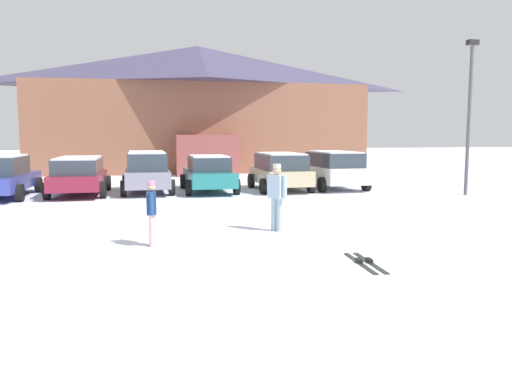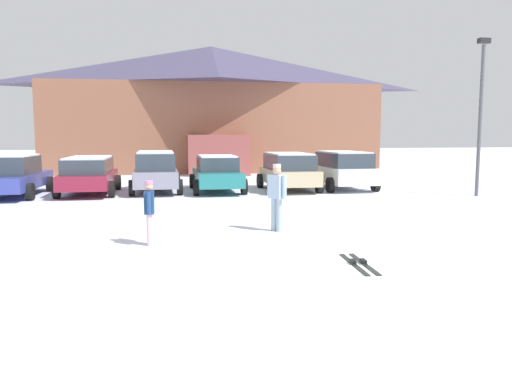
{
  "view_description": "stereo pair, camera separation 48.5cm",
  "coord_description": "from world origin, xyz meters",
  "px_view_note": "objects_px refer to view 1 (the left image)",
  "views": [
    {
      "loc": [
        -1.96,
        -6.08,
        2.37
      ],
      "look_at": [
        1.0,
        5.84,
        0.97
      ],
      "focal_mm": 35.0,
      "sensor_mm": 36.0,
      "label": 1
    },
    {
      "loc": [
        -1.48,
        -6.19,
        2.37
      ],
      "look_at": [
        1.0,
        5.84,
        0.97
      ],
      "focal_mm": 35.0,
      "sensor_mm": 36.0,
      "label": 2
    }
  ],
  "objects_px": {
    "ski_lodge": "(199,108)",
    "parked_white_suv": "(334,169)",
    "parked_grey_wagon": "(147,171)",
    "lamp_post": "(469,110)",
    "skier_adult_in_blue_parka": "(277,193)",
    "skier_teen_in_navy_coat": "(152,209)",
    "parked_blue_hatchback": "(2,176)",
    "pair_of_skis": "(365,262)",
    "parked_teal_hatchback": "(208,173)",
    "parked_beige_suv": "(280,170)",
    "parked_maroon_van": "(79,174)"
  },
  "relations": [
    {
      "from": "parked_teal_hatchback",
      "to": "skier_teen_in_navy_coat",
      "type": "height_order",
      "value": "parked_teal_hatchback"
    },
    {
      "from": "parked_white_suv",
      "to": "lamp_post",
      "type": "relative_size",
      "value": 0.67
    },
    {
      "from": "skier_teen_in_navy_coat",
      "to": "lamp_post",
      "type": "bearing_deg",
      "value": 27.17
    },
    {
      "from": "parked_grey_wagon",
      "to": "lamp_post",
      "type": "distance_m",
      "value": 13.15
    },
    {
      "from": "skier_adult_in_blue_parka",
      "to": "lamp_post",
      "type": "distance_m",
      "value": 11.16
    },
    {
      "from": "skier_teen_in_navy_coat",
      "to": "skier_adult_in_blue_parka",
      "type": "height_order",
      "value": "skier_adult_in_blue_parka"
    },
    {
      "from": "parked_teal_hatchback",
      "to": "pair_of_skis",
      "type": "bearing_deg",
      "value": -85.2
    },
    {
      "from": "parked_beige_suv",
      "to": "parked_white_suv",
      "type": "height_order",
      "value": "parked_white_suv"
    },
    {
      "from": "parked_beige_suv",
      "to": "skier_teen_in_navy_coat",
      "type": "xyz_separation_m",
      "value": [
        -5.79,
        -9.81,
        -0.08
      ]
    },
    {
      "from": "parked_teal_hatchback",
      "to": "pair_of_skis",
      "type": "height_order",
      "value": "parked_teal_hatchback"
    },
    {
      "from": "pair_of_skis",
      "to": "lamp_post",
      "type": "xyz_separation_m",
      "value": [
        8.73,
        8.87,
        3.35
      ]
    },
    {
      "from": "ski_lodge",
      "to": "parked_white_suv",
      "type": "relative_size",
      "value": 5.46
    },
    {
      "from": "parked_teal_hatchback",
      "to": "parked_white_suv",
      "type": "xyz_separation_m",
      "value": [
        5.57,
        -0.24,
        0.11
      ]
    },
    {
      "from": "parked_teal_hatchback",
      "to": "parked_beige_suv",
      "type": "height_order",
      "value": "parked_beige_suv"
    },
    {
      "from": "ski_lodge",
      "to": "parked_white_suv",
      "type": "xyz_separation_m",
      "value": [
        4.17,
        -13.89,
        -3.35
      ]
    },
    {
      "from": "parked_beige_suv",
      "to": "pair_of_skis",
      "type": "bearing_deg",
      "value": -99.33
    },
    {
      "from": "parked_teal_hatchback",
      "to": "ski_lodge",
      "type": "bearing_deg",
      "value": 84.18
    },
    {
      "from": "ski_lodge",
      "to": "parked_teal_hatchback",
      "type": "relative_size",
      "value": 4.79
    },
    {
      "from": "parked_white_suv",
      "to": "pair_of_skis",
      "type": "relative_size",
      "value": 2.56
    },
    {
      "from": "parked_blue_hatchback",
      "to": "parked_white_suv",
      "type": "xyz_separation_m",
      "value": [
        13.51,
        -0.06,
        0.08
      ]
    },
    {
      "from": "parked_beige_suv",
      "to": "parked_white_suv",
      "type": "distance_m",
      "value": 2.5
    },
    {
      "from": "skier_adult_in_blue_parka",
      "to": "pair_of_skis",
      "type": "bearing_deg",
      "value": -78.38
    },
    {
      "from": "parked_maroon_van",
      "to": "parked_white_suv",
      "type": "xyz_separation_m",
      "value": [
        10.75,
        -0.34,
        0.07
      ]
    },
    {
      "from": "ski_lodge",
      "to": "skier_teen_in_navy_coat",
      "type": "distance_m",
      "value": 24.34
    },
    {
      "from": "parked_grey_wagon",
      "to": "skier_teen_in_navy_coat",
      "type": "relative_size",
      "value": 3.03
    },
    {
      "from": "parked_teal_hatchback",
      "to": "pair_of_skis",
      "type": "xyz_separation_m",
      "value": [
        1.05,
        -12.53,
        -0.76
      ]
    },
    {
      "from": "ski_lodge",
      "to": "lamp_post",
      "type": "xyz_separation_m",
      "value": [
        8.4,
        -17.31,
        -0.88
      ]
    },
    {
      "from": "parked_grey_wagon",
      "to": "lamp_post",
      "type": "height_order",
      "value": "lamp_post"
    },
    {
      "from": "parked_blue_hatchback",
      "to": "parked_maroon_van",
      "type": "xyz_separation_m",
      "value": [
        2.76,
        0.28,
        0.01
      ]
    },
    {
      "from": "ski_lodge",
      "to": "parked_beige_suv",
      "type": "xyz_separation_m",
      "value": [
        1.68,
        -13.93,
        -3.37
      ]
    },
    {
      "from": "parked_blue_hatchback",
      "to": "pair_of_skis",
      "type": "distance_m",
      "value": 15.31
    },
    {
      "from": "parked_maroon_van",
      "to": "skier_teen_in_navy_coat",
      "type": "distance_m",
      "value": 10.48
    },
    {
      "from": "lamp_post",
      "to": "parked_beige_suv",
      "type": "bearing_deg",
      "value": 153.27
    },
    {
      "from": "parked_blue_hatchback",
      "to": "parked_maroon_van",
      "type": "height_order",
      "value": "parked_blue_hatchback"
    },
    {
      "from": "parked_white_suv",
      "to": "skier_adult_in_blue_parka",
      "type": "distance_m",
      "value": 10.29
    },
    {
      "from": "parked_beige_suv",
      "to": "parked_grey_wagon",
      "type": "bearing_deg",
      "value": 174.57
    },
    {
      "from": "parked_maroon_van",
      "to": "skier_adult_in_blue_parka",
      "type": "relative_size",
      "value": 2.75
    },
    {
      "from": "parked_beige_suv",
      "to": "parked_blue_hatchback",
      "type": "bearing_deg",
      "value": 179.46
    },
    {
      "from": "skier_teen_in_navy_coat",
      "to": "pair_of_skis",
      "type": "xyz_separation_m",
      "value": [
        3.78,
        -2.45,
        -0.77
      ]
    },
    {
      "from": "ski_lodge",
      "to": "parked_beige_suv",
      "type": "bearing_deg",
      "value": -83.14
    },
    {
      "from": "parked_white_suv",
      "to": "skier_teen_in_navy_coat",
      "type": "relative_size",
      "value": 2.86
    },
    {
      "from": "parked_teal_hatchback",
      "to": "lamp_post",
      "type": "bearing_deg",
      "value": -20.52
    },
    {
      "from": "parked_white_suv",
      "to": "pair_of_skis",
      "type": "xyz_separation_m",
      "value": [
        -4.51,
        -12.3,
        -0.88
      ]
    },
    {
      "from": "parked_maroon_van",
      "to": "parked_grey_wagon",
      "type": "distance_m",
      "value": 2.66
    },
    {
      "from": "parked_teal_hatchback",
      "to": "parked_blue_hatchback",
      "type": "bearing_deg",
      "value": -178.73
    },
    {
      "from": "ski_lodge",
      "to": "parked_white_suv",
      "type": "bearing_deg",
      "value": -73.27
    },
    {
      "from": "ski_lodge",
      "to": "parked_white_suv",
      "type": "height_order",
      "value": "ski_lodge"
    },
    {
      "from": "parked_beige_suv",
      "to": "lamp_post",
      "type": "xyz_separation_m",
      "value": [
        6.72,
        -3.38,
        2.49
      ]
    },
    {
      "from": "skier_teen_in_navy_coat",
      "to": "skier_adult_in_blue_parka",
      "type": "bearing_deg",
      "value": 17.76
    },
    {
      "from": "parked_blue_hatchback",
      "to": "skier_teen_in_navy_coat",
      "type": "bearing_deg",
      "value": -62.24
    }
  ]
}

